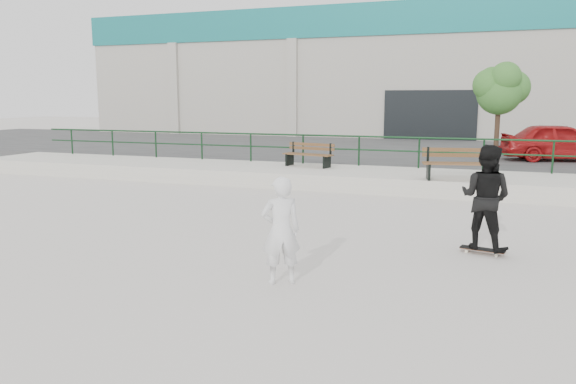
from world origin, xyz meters
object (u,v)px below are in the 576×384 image
at_px(bench_left, 309,155).
at_px(red_car, 560,142).
at_px(skateboard, 482,250).
at_px(seated_skater, 281,231).
at_px(bench_right, 458,164).
at_px(standing_skater, 486,197).
at_px(tree, 500,87).

relative_size(bench_left, red_car, 0.44).
distance_m(skateboard, seated_skater, 4.06).
relative_size(bench_right, red_car, 0.50).
bearing_deg(red_car, standing_skater, 156.72).
relative_size(tree, standing_skater, 1.88).
relative_size(red_car, skateboard, 5.06).
bearing_deg(bench_left, skateboard, -40.75).
bearing_deg(seated_skater, tree, -132.81).
xyz_separation_m(bench_right, skateboard, (0.78, -5.94, -0.87)).
bearing_deg(bench_right, bench_left, 150.63).
height_order(red_car, seated_skater, red_car).
xyz_separation_m(bench_left, seated_skater, (2.81, -10.24, -0.07)).
distance_m(bench_left, seated_skater, 10.62).
xyz_separation_m(bench_right, tree, (1.06, 5.36, 2.20)).
height_order(bench_left, standing_skater, standing_skater).
bearing_deg(bench_left, red_car, 42.63).
relative_size(skateboard, seated_skater, 0.49).
relative_size(standing_skater, seated_skater, 1.14).
bearing_deg(seated_skater, bench_right, -133.68).
relative_size(red_car, seated_skater, 2.47).
distance_m(red_car, standing_skater, 12.52).
distance_m(bench_left, standing_skater, 9.38).
bearing_deg(skateboard, seated_skater, -124.08).
xyz_separation_m(bench_left, bench_right, (4.90, -1.53, 0.05)).
bearing_deg(skateboard, red_car, 90.56).
distance_m(bench_right, tree, 5.89).
xyz_separation_m(red_car, seated_skater, (-5.32, -15.06, -0.37)).
bearing_deg(tree, bench_right, -101.16).
xyz_separation_m(tree, skateboard, (-0.28, -11.30, -3.08)).
height_order(tree, skateboard, tree).
bearing_deg(seated_skater, standing_skater, -166.14).
height_order(bench_right, skateboard, bench_right).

